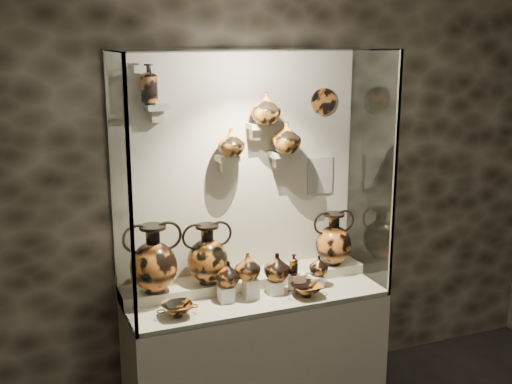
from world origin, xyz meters
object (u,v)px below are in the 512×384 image
at_px(jug_e, 319,265).
at_px(ovoid_vase_a, 231,142).
at_px(jug_b, 248,266).
at_px(jug_c, 277,267).
at_px(amphora_left, 154,259).
at_px(amphora_mid, 207,254).
at_px(lekythos_small, 294,263).
at_px(kylix_left, 177,309).
at_px(lekythos_tall, 149,82).
at_px(kylix_right, 307,289).
at_px(ovoid_vase_b, 266,108).
at_px(ovoid_vase_c, 286,137).
at_px(jug_a, 228,274).
at_px(amphora_right, 333,238).

xyz_separation_m(jug_e, ovoid_vase_a, (-0.53, 0.24, 0.83)).
distance_m(jug_b, jug_c, 0.21).
relative_size(amphora_left, amphora_mid, 1.10).
relative_size(lekythos_small, kylix_left, 0.65).
xyz_separation_m(amphora_mid, lekythos_tall, (-0.32, 0.10, 1.11)).
height_order(jug_c, kylix_right, jug_c).
relative_size(lekythos_tall, ovoid_vase_b, 1.35).
height_order(kylix_right, ovoid_vase_a, ovoid_vase_a).
height_order(amphora_left, ovoid_vase_c, ovoid_vase_c).
bearing_deg(amphora_left, lekythos_small, -8.82).
distance_m(ovoid_vase_b, ovoid_vase_c, 0.25).
relative_size(lekythos_small, ovoid_vase_c, 0.77).
xyz_separation_m(amphora_left, amphora_mid, (0.36, 0.02, -0.02)).
distance_m(kylix_right, lekythos_tall, 1.65).
relative_size(amphora_left, jug_a, 2.74).
distance_m(kylix_left, ovoid_vase_b, 1.39).
relative_size(amphora_mid, kylix_left, 1.65).
xyz_separation_m(jug_a, kylix_left, (-0.36, -0.11, -0.13)).
bearing_deg(lekythos_small, jug_c, 167.38).
bearing_deg(ovoid_vase_a, jug_b, -84.92).
bearing_deg(kylix_right, jug_b, -175.12).
distance_m(amphora_left, amphora_mid, 0.36).
bearing_deg(kylix_left, ovoid_vase_b, 36.93).
xyz_separation_m(kylix_left, kylix_right, (0.86, -0.02, 0.00)).
distance_m(kylix_right, ovoid_vase_c, 1.01).
bearing_deg(jug_b, jug_e, -7.20).
bearing_deg(amphora_mid, lekythos_small, -36.72).
height_order(amphora_mid, lekythos_small, amphora_mid).
xyz_separation_m(amphora_mid, jug_b, (0.21, -0.18, -0.05)).
relative_size(jug_e, ovoid_vase_b, 0.65).
xyz_separation_m(amphora_right, ovoid_vase_c, (-0.35, 0.05, 0.73)).
bearing_deg(lekythos_small, amphora_mid, 162.85).
height_order(kylix_right, lekythos_tall, lekythos_tall).
relative_size(jug_c, lekythos_small, 1.13).
bearing_deg(lekythos_tall, lekythos_small, -11.70).
distance_m(amphora_mid, amphora_right, 0.93).
xyz_separation_m(ovoid_vase_b, ovoid_vase_c, (0.15, 0.00, -0.20)).
relative_size(amphora_mid, jug_e, 2.98).
height_order(amphora_mid, lekythos_tall, lekythos_tall).
distance_m(jug_a, jug_e, 0.64).
relative_size(jug_a, lekythos_tall, 0.58).
relative_size(amphora_right, ovoid_vase_c, 1.83).
relative_size(amphora_mid, lekythos_small, 2.52).
distance_m(amphora_left, ovoid_vase_a, 0.89).
bearing_deg(amphora_right, jug_a, -143.57).
height_order(jug_c, ovoid_vase_b, ovoid_vase_b).
xyz_separation_m(amphora_left, kylix_right, (0.93, -0.28, -0.24)).
distance_m(ovoid_vase_a, ovoid_vase_b, 0.32).
bearing_deg(jug_a, lekythos_small, -6.34).
bearing_deg(ovoid_vase_b, lekythos_small, -53.75).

